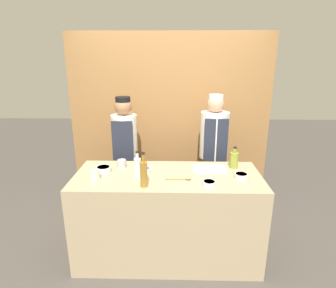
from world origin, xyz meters
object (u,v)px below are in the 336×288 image
at_px(sauce_bowl_purple, 144,170).
at_px(chef_right, 213,155).
at_px(sauce_bowl_red, 104,169).
at_px(sauce_bowl_yellow, 241,176).
at_px(sauce_bowl_brown, 209,183).
at_px(chef_left, 125,154).
at_px(bottle_vinegar, 144,173).
at_px(cup_steel, 122,164).
at_px(wooden_spoon, 182,179).
at_px(cup_cream, 95,175).
at_px(bottle_oil, 234,160).
at_px(cutting_board, 210,169).
at_px(bottle_clear, 138,167).

xyz_separation_m(sauce_bowl_purple, chef_right, (0.80, 0.68, -0.07)).
distance_m(sauce_bowl_red, sauce_bowl_yellow, 1.39).
height_order(sauce_bowl_brown, sauce_bowl_yellow, sauce_bowl_yellow).
bearing_deg(chef_left, bottle_vinegar, -71.17).
height_order(cup_steel, wooden_spoon, cup_steel).
bearing_deg(sauce_bowl_brown, cup_cream, 174.00).
xyz_separation_m(sauce_bowl_purple, cup_steel, (-0.26, 0.12, 0.02)).
height_order(sauce_bowl_purple, bottle_vinegar, bottle_vinegar).
xyz_separation_m(sauce_bowl_red, bottle_oil, (1.37, 0.16, 0.06)).
distance_m(sauce_bowl_yellow, cutting_board, 0.36).
relative_size(bottle_oil, cup_steel, 2.60).
relative_size(cup_steel, cup_cream, 0.96).
xyz_separation_m(bottle_vinegar, chef_right, (0.77, 1.02, -0.18)).
xyz_separation_m(bottle_clear, chef_left, (-0.26, 0.81, -0.15)).
bearing_deg(bottle_vinegar, sauce_bowl_yellow, 11.85).
xyz_separation_m(bottle_vinegar, bottle_clear, (-0.08, 0.21, -0.03)).
relative_size(sauce_bowl_purple, bottle_vinegar, 0.40).
relative_size(bottle_vinegar, chef_left, 0.21).
bearing_deg(sauce_bowl_yellow, sauce_bowl_purple, 171.52).
bearing_deg(cup_cream, bottle_clear, 9.18).
relative_size(cup_steel, chef_left, 0.06).
bearing_deg(sauce_bowl_brown, sauce_bowl_yellow, 26.64).
bearing_deg(bottle_vinegar, sauce_bowl_brown, 2.75).
distance_m(bottle_clear, chef_right, 1.19).
bearing_deg(bottle_clear, sauce_bowl_yellow, -0.81).
bearing_deg(wooden_spoon, sauce_bowl_brown, -26.56).
relative_size(cutting_board, cup_cream, 3.61).
relative_size(sauce_bowl_red, chef_right, 0.09).
distance_m(wooden_spoon, chef_left, 1.12).
distance_m(sauce_bowl_purple, cup_steel, 0.28).
bearing_deg(sauce_bowl_brown, wooden_spoon, 153.44).
relative_size(bottle_vinegar, wooden_spoon, 1.34).
relative_size(sauce_bowl_brown, cup_steel, 1.42).
height_order(sauce_bowl_brown, bottle_oil, bottle_oil).
xyz_separation_m(sauce_bowl_purple, bottle_oil, (0.95, 0.14, 0.07)).
bearing_deg(sauce_bowl_brown, cutting_board, 82.40).
relative_size(bottle_oil, cup_cream, 2.51).
relative_size(bottle_clear, chef_right, 0.16).
bearing_deg(cup_steel, cutting_board, -2.52).
bearing_deg(sauce_bowl_yellow, sauce_bowl_brown, -153.36).
bearing_deg(chef_right, cutting_board, -101.02).
distance_m(sauce_bowl_yellow, bottle_vinegar, 0.96).
relative_size(sauce_bowl_purple, sauce_bowl_yellow, 1.01).
xyz_separation_m(bottle_oil, wooden_spoon, (-0.57, -0.33, -0.08)).
bearing_deg(cup_cream, sauce_bowl_yellow, 2.08).
relative_size(sauce_bowl_red, bottle_clear, 0.58).
relative_size(cutting_board, wooden_spoon, 1.36).
relative_size(bottle_vinegar, bottle_clear, 1.24).
relative_size(cup_cream, chef_right, 0.06).
relative_size(sauce_bowl_purple, cup_steel, 1.49).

